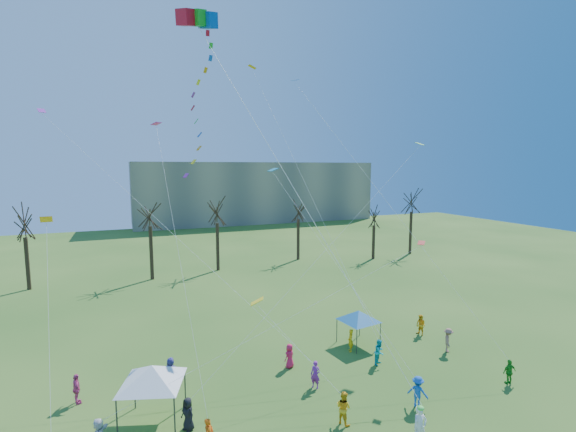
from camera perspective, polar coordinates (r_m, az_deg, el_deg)
name	(u,v)px	position (r m, az deg, el deg)	size (l,w,h in m)	color
distant_building	(256,192)	(103.22, -4.56, 3.43)	(60.00, 14.00, 15.00)	gray
bare_tree_row	(219,219)	(53.66, -9.76, -0.37)	(69.08, 8.80, 10.55)	black
hero_kite_flyer	(420,427)	(23.26, 18.23, -26.63)	(0.76, 0.50, 2.08)	white
big_box_kite	(205,106)	(22.71, -11.71, 15.07)	(5.62, 5.54, 23.04)	red
canopy_tent_white	(152,374)	(24.13, -18.76, -20.54)	(4.17, 4.17, 3.29)	#3F3F44
canopy_tent_blue	(359,316)	(32.54, 10.01, -13.78)	(3.61, 3.61, 2.74)	#3F3F44
festival_crowd	(306,378)	(26.69, 2.55, -21.99)	(26.35, 9.72, 1.83)	#BC3517
small_kites_aloft	(254,178)	(28.49, -4.83, 5.37)	(30.47, 17.41, 30.31)	#FC9D0D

